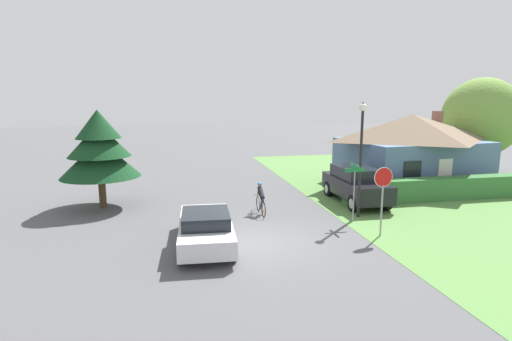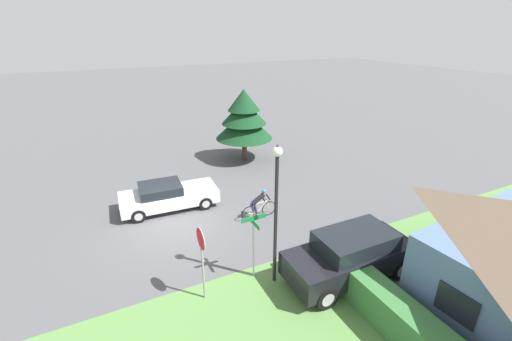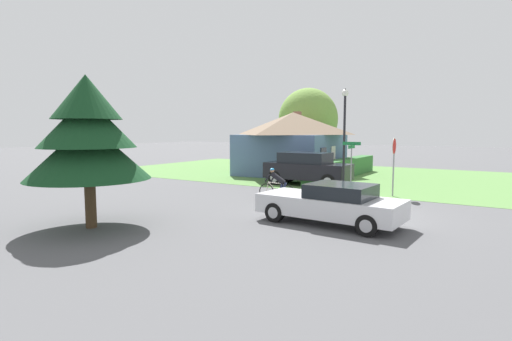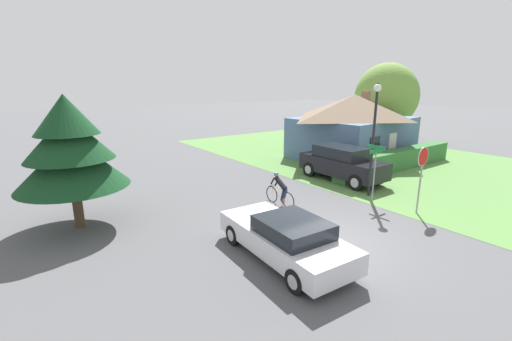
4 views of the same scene
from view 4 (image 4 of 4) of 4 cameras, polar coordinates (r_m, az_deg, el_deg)
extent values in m
plane|color=#515154|center=(11.86, 12.37, -11.66)|extent=(140.00, 140.00, 0.00)
cube|color=#568442|center=(23.61, 24.83, 0.51)|extent=(16.00, 36.00, 0.01)
cube|color=slate|center=(25.32, 15.75, 5.37)|extent=(8.31, 6.61, 2.78)
pyramid|color=#75604C|center=(25.08, 16.09, 10.29)|extent=(8.97, 7.14, 1.58)
cube|color=silver|center=(23.92, 21.69, 3.43)|extent=(0.90, 0.14, 2.00)
cube|color=black|center=(21.92, 19.19, 4.14)|extent=(1.10, 0.16, 0.90)
cube|color=brown|center=(27.36, 17.83, 11.64)|extent=(0.54, 0.54, 0.80)
cube|color=#387038|center=(22.46, 22.41, 1.64)|extent=(10.57, 0.90, 1.19)
cube|color=silver|center=(10.49, 4.72, -11.35)|extent=(2.15, 4.81, 0.63)
cube|color=black|center=(9.98, 6.18, -9.39)|extent=(1.76, 2.08, 0.44)
cylinder|color=black|center=(11.39, -3.71, -10.62)|extent=(0.29, 0.67, 0.66)
cylinder|color=#ADADB2|center=(11.39, -3.71, -10.62)|extent=(0.29, 0.40, 0.38)
cylinder|color=black|center=(12.22, 3.22, -8.82)|extent=(0.29, 0.67, 0.66)
cylinder|color=#ADADB2|center=(12.22, 3.22, -8.82)|extent=(0.29, 0.40, 0.38)
cylinder|color=black|center=(9.07, 6.74, -17.80)|extent=(0.29, 0.67, 0.66)
cylinder|color=#ADADB2|center=(9.07, 6.74, -17.80)|extent=(0.29, 0.40, 0.38)
cylinder|color=black|center=(10.08, 14.34, -14.62)|extent=(0.29, 0.67, 0.66)
cylinder|color=#ADADB2|center=(10.08, 14.34, -14.62)|extent=(0.29, 0.40, 0.38)
torus|color=black|center=(14.43, 5.38, -5.03)|extent=(0.05, 0.74, 0.74)
torus|color=black|center=(15.20, 2.65, -3.97)|extent=(0.05, 0.74, 0.74)
cylinder|color=beige|center=(14.58, 4.68, -4.24)|extent=(0.04, 0.19, 0.54)
cylinder|color=beige|center=(14.85, 3.66, -3.78)|extent=(0.04, 0.67, 0.59)
cylinder|color=beige|center=(14.72, 3.87, -2.87)|extent=(0.05, 0.80, 0.08)
cylinder|color=beige|center=(14.57, 4.91, -5.09)|extent=(0.04, 0.36, 0.16)
cylinder|color=beige|center=(14.43, 5.14, -4.18)|extent=(0.03, 0.22, 0.42)
cylinder|color=beige|center=(15.10, 2.76, -3.21)|extent=(0.04, 0.12, 0.45)
cylinder|color=black|center=(15.00, 2.87, -2.44)|extent=(0.44, 0.03, 0.02)
ellipsoid|color=black|center=(14.43, 4.90, -3.25)|extent=(0.08, 0.20, 0.05)
cylinder|color=#262D4C|center=(14.48, 4.89, -3.87)|extent=(0.11, 0.26, 0.45)
cylinder|color=#262D4C|center=(14.62, 4.48, -4.01)|extent=(0.11, 0.26, 0.60)
cylinder|color=#8C6647|center=(14.65, 4.67, -5.11)|extent=(0.08, 0.08, 0.30)
cylinder|color=#8C6647|center=(14.82, 4.40, -5.25)|extent=(0.17, 0.08, 0.21)
cylinder|color=black|center=(14.58, 4.14, -2.14)|extent=(0.23, 0.71, 0.55)
cylinder|color=black|center=(14.77, 3.47, -1.99)|extent=(0.07, 0.26, 0.36)
cylinder|color=black|center=(14.98, 2.79, -1.75)|extent=(0.07, 0.26, 0.36)
sphere|color=#8C6647|center=(14.71, 3.40, -0.68)|extent=(0.19, 0.19, 0.19)
ellipsoid|color=#267FBF|center=(14.70, 3.40, -0.50)|extent=(0.22, 0.18, 0.12)
cube|color=black|center=(18.96, 14.21, 0.78)|extent=(1.94, 4.77, 0.88)
cube|color=black|center=(18.91, 13.98, 3.04)|extent=(1.69, 2.75, 0.59)
cylinder|color=black|center=(19.52, 8.95, 0.20)|extent=(0.29, 0.81, 0.81)
cylinder|color=#ADADB2|center=(19.52, 8.95, 0.20)|extent=(0.31, 0.47, 0.47)
cylinder|color=black|center=(20.69, 12.25, 0.86)|extent=(0.29, 0.81, 0.81)
cylinder|color=#ADADB2|center=(20.69, 12.25, 0.86)|extent=(0.31, 0.47, 0.47)
cylinder|color=black|center=(17.46, 16.38, -1.92)|extent=(0.29, 0.81, 0.81)
cylinder|color=#ADADB2|center=(17.46, 16.38, -1.92)|extent=(0.31, 0.47, 0.47)
cylinder|color=black|center=(18.76, 19.53, -1.05)|extent=(0.29, 0.81, 0.81)
cylinder|color=#ADADB2|center=(18.76, 19.53, -1.05)|extent=(0.31, 0.47, 0.47)
cylinder|color=gray|center=(15.18, 25.55, -2.81)|extent=(0.07, 0.07, 2.03)
cylinder|color=red|center=(14.87, 26.10, 2.08)|extent=(0.73, 0.05, 0.73)
cylinder|color=silver|center=(14.87, 26.10, 2.08)|extent=(0.77, 0.04, 0.77)
cylinder|color=black|center=(16.37, 18.85, 3.96)|extent=(0.12, 0.12, 4.77)
sphere|color=white|center=(16.14, 19.60, 12.84)|extent=(0.33, 0.33, 0.33)
cone|color=black|center=(16.14, 19.65, 13.43)|extent=(0.20, 0.20, 0.13)
cylinder|color=gray|center=(15.91, 19.06, -1.07)|extent=(0.06, 0.06, 2.22)
cube|color=#197238|center=(15.65, 19.41, 3.07)|extent=(0.90, 0.03, 0.16)
cube|color=#197238|center=(15.62, 19.46, 3.65)|extent=(0.03, 0.90, 0.16)
cylinder|color=#4C3823|center=(14.08, -27.56, -5.37)|extent=(0.34, 0.34, 1.55)
cone|color=#143D1E|center=(13.65, -28.37, 1.30)|extent=(3.78, 3.78, 1.81)
cone|color=#143D1E|center=(13.50, -28.82, 4.96)|extent=(2.95, 2.95, 1.59)
cone|color=#143D1E|center=(13.42, -29.22, 8.18)|extent=(2.12, 2.12, 1.38)
cylinder|color=#4C3823|center=(31.64, 20.38, 5.87)|extent=(0.28, 0.28, 1.83)
ellipsoid|color=olive|center=(31.38, 20.89, 11.50)|extent=(5.18, 5.18, 5.44)
camera|label=1|loc=(8.68, 106.52, -3.43)|focal=28.00mm
camera|label=2|loc=(22.46, 45.20, 18.83)|focal=24.00mm
camera|label=3|loc=(6.72, -101.27, -21.40)|focal=28.00mm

